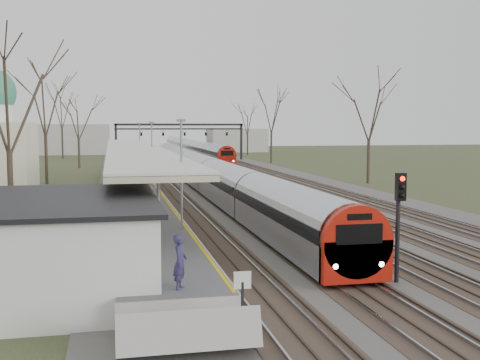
# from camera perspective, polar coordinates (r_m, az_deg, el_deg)

# --- Properties ---
(track_bed) EXTENTS (24.00, 160.00, 0.22)m
(track_bed) POSITION_cam_1_polar(r_m,az_deg,el_deg) (69.29, -2.89, 0.47)
(track_bed) COLOR #474442
(track_bed) RESTS_ON ground
(platform) EXTENTS (3.50, 69.00, 1.00)m
(platform) POSITION_cam_1_polar(r_m,az_deg,el_deg) (50.96, -10.09, -0.82)
(platform) COLOR #9E9B93
(platform) RESTS_ON ground
(canopy) EXTENTS (4.10, 50.00, 3.11)m
(canopy) POSITION_cam_1_polar(r_m,az_deg,el_deg) (46.21, -9.95, 2.83)
(canopy) COLOR slate
(canopy) RESTS_ON platform
(station_building) EXTENTS (6.00, 9.00, 3.20)m
(station_building) POSITION_cam_1_polar(r_m,az_deg,el_deg) (21.63, -16.46, -6.16)
(station_building) COLOR silver
(station_building) RESTS_ON ground
(signal_gantry) EXTENTS (21.00, 0.59, 6.08)m
(signal_gantry) POSITION_cam_1_polar(r_m,az_deg,el_deg) (98.78, -5.70, 4.68)
(signal_gantry) COLOR black
(signal_gantry) RESTS_ON ground
(tree_west_near) EXTENTS (5.00, 5.00, 10.30)m
(tree_west_near) POSITION_cam_1_polar(r_m,az_deg,el_deg) (33.59, -21.19, 7.43)
(tree_west_near) COLOR #2D231C
(tree_west_near) RESTS_ON ground
(tree_west_far) EXTENTS (5.50, 5.50, 11.33)m
(tree_west_far) POSITION_cam_1_polar(r_m,az_deg,el_deg) (61.51, -18.04, 7.04)
(tree_west_far) COLOR #2D231C
(tree_west_far) RESTS_ON ground
(tree_east_far) EXTENTS (5.00, 5.00, 10.30)m
(tree_east_far) POSITION_cam_1_polar(r_m,az_deg,el_deg) (60.50, 12.16, 6.52)
(tree_east_far) COLOR #2D231C
(tree_east_far) RESTS_ON ground
(train_near) EXTENTS (2.62, 75.21, 3.05)m
(train_near) POSITION_cam_1_polar(r_m,az_deg,el_deg) (57.28, -3.75, 0.89)
(train_near) COLOR #B3B6BE
(train_near) RESTS_ON ground
(train_far) EXTENTS (2.62, 75.21, 3.05)m
(train_far) POSITION_cam_1_polar(r_m,az_deg,el_deg) (117.93, -4.67, 3.10)
(train_far) COLOR #B3B6BE
(train_far) RESTS_ON ground
(passenger) EXTENTS (0.56, 0.69, 1.63)m
(passenger) POSITION_cam_1_polar(r_m,az_deg,el_deg) (17.71, -5.70, -7.76)
(passenger) COLOR #2F2A53
(passenger) RESTS_ON platform
(signal_post) EXTENTS (0.35, 0.45, 4.10)m
(signal_post) POSITION_cam_1_polar(r_m,az_deg,el_deg) (22.30, 14.84, -2.85)
(signal_post) COLOR black
(signal_post) RESTS_ON ground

